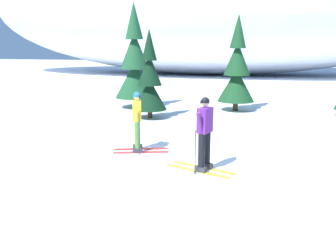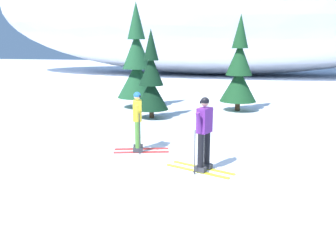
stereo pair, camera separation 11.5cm
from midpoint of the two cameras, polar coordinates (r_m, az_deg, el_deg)
name	(u,v)px [view 2 (the right image)]	position (r m, az deg, el deg)	size (l,w,h in m)	color
ground_plane	(184,159)	(9.99, 2.89, -5.24)	(120.00, 120.00, 0.00)	white
skier_purple_jacket	(204,133)	(8.87, 6.04, -1.09)	(1.79, 1.03, 1.85)	gold
skier_yellow_jacket	(138,120)	(10.53, -4.45, 0.92)	(1.66, 0.88, 1.75)	red
pine_tree_far_left	(137,64)	(17.99, -4.72, 9.61)	(1.96, 1.96, 5.07)	#47301E
pine_tree_center_left	(151,82)	(15.32, -2.42, 6.98)	(1.43, 1.43, 3.71)	#47301E
pine_tree_center_right	(239,71)	(17.38, 11.26, 8.43)	(1.71, 1.71, 4.43)	#47301E
snow_ridge_background	(219,1)	(39.25, 8.11, 18.82)	(49.18, 19.27, 14.71)	white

